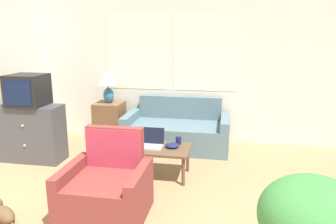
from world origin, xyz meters
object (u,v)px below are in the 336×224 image
at_px(couch, 177,132).
at_px(cat_black, 2,212).
at_px(table_lamp, 108,82).
at_px(snack_bowl, 172,145).
at_px(television, 28,90).
at_px(potted_plant, 312,221).
at_px(armchair, 107,191).
at_px(laptop, 150,142).
at_px(coffee_table, 157,151).
at_px(cup_navy, 179,140).

xyz_separation_m(couch, cat_black, (-1.40, -2.58, -0.16)).
xyz_separation_m(table_lamp, snack_bowl, (1.35, -1.31, -0.62)).
bearing_deg(television, potted_plant, -28.90).
height_order(television, potted_plant, television).
bearing_deg(snack_bowl, cat_black, -137.46).
bearing_deg(armchair, cat_black, -162.65).
bearing_deg(potted_plant, table_lamp, 131.42).
bearing_deg(couch, armchair, -99.72).
bearing_deg(laptop, television, 174.19).
height_order(snack_bowl, cat_black, snack_bowl).
distance_m(table_lamp, coffee_table, 1.91).
distance_m(television, potted_plant, 4.03).
bearing_deg(coffee_table, couch, 86.36).
distance_m(television, laptop, 1.96).
xyz_separation_m(armchair, potted_plant, (1.84, -0.67, 0.26)).
relative_size(laptop, snack_bowl, 1.91).
height_order(armchair, table_lamp, table_lamp).
relative_size(laptop, cup_navy, 3.34).
bearing_deg(potted_plant, snack_bowl, 127.48).
relative_size(table_lamp, cup_navy, 5.38).
relative_size(snack_bowl, potted_plant, 0.21).
xyz_separation_m(coffee_table, snack_bowl, (0.19, 0.04, 0.08)).
bearing_deg(cat_black, armchair, -132.03).
bearing_deg(cup_navy, armchair, -114.72).
bearing_deg(couch, table_lamp, 174.40).
distance_m(coffee_table, cup_navy, 0.34).
relative_size(cup_navy, cat_black, 0.19).
xyz_separation_m(snack_bowl, cat_black, (-1.52, -1.39, -0.34)).
bearing_deg(table_lamp, potted_plant, -48.58).
distance_m(television, table_lamp, 1.38).
relative_size(television, coffee_table, 0.58).
bearing_deg(table_lamp, cat_black, -93.47).
xyz_separation_m(table_lamp, coffee_table, (1.16, -1.35, -0.70)).
xyz_separation_m(television, cup_navy, (2.22, -0.03, -0.62)).
distance_m(couch, armchair, 2.29).
bearing_deg(laptop, snack_bowl, 1.33).
bearing_deg(snack_bowl, couch, 95.62).
bearing_deg(armchair, coffee_table, 73.36).
relative_size(table_lamp, potted_plant, 0.66).
bearing_deg(snack_bowl, television, 175.18).
height_order(cup_navy, snack_bowl, cup_navy).
bearing_deg(snack_bowl, laptop, -178.67).
bearing_deg(potted_plant, cup_navy, 123.94).
bearing_deg(couch, cup_navy, -80.21).
bearing_deg(couch, laptop, -98.76).
xyz_separation_m(television, cat_black, (0.64, -1.57, -0.98)).
bearing_deg(armchair, laptop, 79.22).
distance_m(cup_navy, potted_plant, 2.29).
height_order(television, snack_bowl, television).
distance_m(coffee_table, potted_plant, 2.30).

